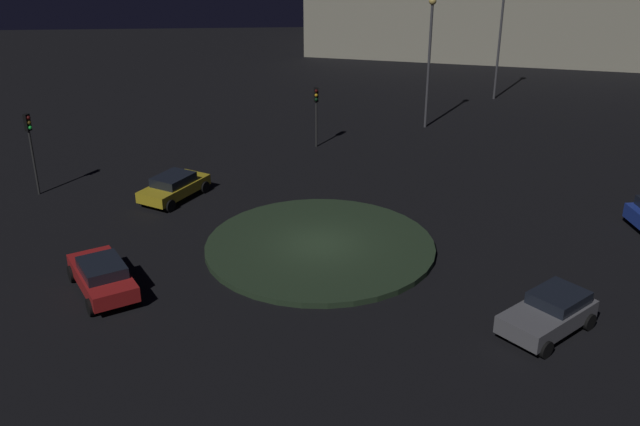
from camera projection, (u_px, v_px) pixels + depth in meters
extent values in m
plane|color=black|center=(320.00, 249.00, 33.54)|extent=(117.47, 117.47, 0.00)
cylinder|color=#263823|center=(320.00, 246.00, 33.49)|extent=(10.56, 10.56, 0.26)
cube|color=slate|center=(547.00, 316.00, 26.98)|extent=(3.82, 4.23, 0.69)
cube|color=black|center=(559.00, 298.00, 27.13)|extent=(2.50, 2.56, 0.44)
cylinder|color=black|center=(546.00, 349.00, 25.65)|extent=(0.57, 0.66, 0.66)
cylinder|color=black|center=(502.00, 327.00, 26.97)|extent=(0.57, 0.66, 0.66)
cylinder|color=black|center=(589.00, 322.00, 27.28)|extent=(0.57, 0.66, 0.66)
cylinder|color=black|center=(546.00, 302.00, 28.60)|extent=(0.57, 0.66, 0.66)
cylinder|color=black|center=(634.00, 215.00, 36.12)|extent=(0.26, 0.72, 0.71)
cube|color=gold|center=(174.00, 188.00, 38.72)|extent=(4.37, 3.66, 0.56)
cube|color=black|center=(173.00, 179.00, 38.49)|extent=(2.58, 2.42, 0.46)
cylinder|color=black|center=(179.00, 181.00, 40.39)|extent=(0.66, 0.53, 0.65)
cylinder|color=black|center=(205.00, 187.00, 39.61)|extent=(0.66, 0.53, 0.65)
cylinder|color=black|center=(143.00, 199.00, 38.05)|extent=(0.66, 0.53, 0.65)
cylinder|color=black|center=(170.00, 206.00, 37.27)|extent=(0.66, 0.53, 0.65)
cube|color=red|center=(102.00, 277.00, 29.71)|extent=(4.66, 3.59, 0.63)
cube|color=black|center=(102.00, 267.00, 29.34)|extent=(2.58, 2.38, 0.45)
cylinder|color=black|center=(72.00, 274.00, 30.64)|extent=(0.73, 0.52, 0.71)
cylinder|color=black|center=(115.00, 263.00, 31.48)|extent=(0.73, 0.52, 0.71)
cylinder|color=black|center=(91.00, 307.00, 28.20)|extent=(0.73, 0.52, 0.71)
cylinder|color=black|center=(137.00, 295.00, 29.04)|extent=(0.73, 0.52, 0.71)
cylinder|color=#2D2D2D|center=(316.00, 124.00, 46.20)|extent=(0.12, 0.12, 2.97)
cube|color=black|center=(316.00, 95.00, 45.41)|extent=(0.23, 0.31, 0.90)
sphere|color=#3F0C0C|center=(316.00, 91.00, 45.17)|extent=(0.20, 0.20, 0.20)
sphere|color=yellow|center=(316.00, 95.00, 45.28)|extent=(0.20, 0.20, 0.20)
sphere|color=#0F3819|center=(316.00, 99.00, 45.39)|extent=(0.20, 0.20, 0.20)
cylinder|color=#2D2D2D|center=(34.00, 163.00, 38.82)|extent=(0.12, 0.12, 3.59)
cube|color=black|center=(27.00, 122.00, 37.90)|extent=(0.37, 0.33, 0.90)
sphere|color=#3F0C0C|center=(29.00, 118.00, 37.74)|extent=(0.20, 0.20, 0.20)
sphere|color=#4C380F|center=(29.00, 123.00, 37.85)|extent=(0.20, 0.20, 0.20)
sphere|color=#1EE53F|center=(30.00, 128.00, 37.96)|extent=(0.20, 0.20, 0.20)
cylinder|color=#4C4C51|center=(429.00, 67.00, 48.94)|extent=(0.18, 0.18, 8.36)
sphere|color=#F9D166|center=(433.00, 1.00, 47.18)|extent=(0.50, 0.50, 0.50)
cylinder|color=#4C4C51|center=(499.00, 46.00, 55.78)|extent=(0.18, 0.18, 8.22)
cube|color=#B7B299|center=(510.00, 9.00, 71.68)|extent=(22.90, 40.89, 8.62)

